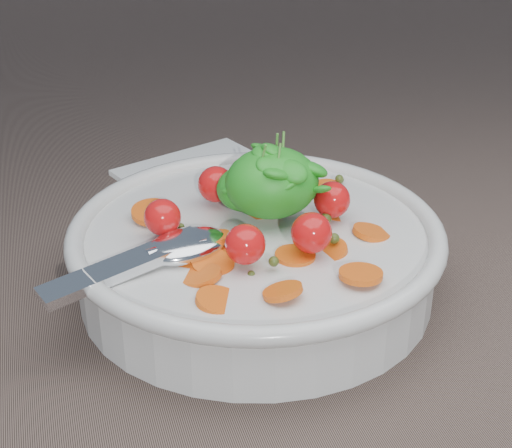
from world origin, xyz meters
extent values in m
plane|color=brown|center=(0.00, 0.00, 0.00)|extent=(6.00, 6.00, 0.00)
cylinder|color=silver|center=(0.01, 0.01, 0.02)|extent=(0.25, 0.25, 0.05)
torus|color=silver|center=(0.01, 0.01, 0.05)|extent=(0.26, 0.26, 0.01)
cylinder|color=silver|center=(0.01, 0.01, 0.00)|extent=(0.12, 0.12, 0.01)
cylinder|color=brown|center=(0.01, 0.01, 0.02)|extent=(0.23, 0.23, 0.04)
cylinder|color=#E25C13|center=(0.02, 0.04, 0.05)|extent=(0.03, 0.03, 0.01)
cylinder|color=#E25C13|center=(0.05, 0.06, 0.05)|extent=(0.04, 0.04, 0.02)
cylinder|color=#E25C13|center=(0.06, -0.07, 0.05)|extent=(0.04, 0.04, 0.01)
cylinder|color=#E25C13|center=(-0.03, -0.06, 0.05)|extent=(0.03, 0.03, 0.01)
cylinder|color=#E25C13|center=(-0.03, -0.02, 0.05)|extent=(0.03, 0.03, 0.01)
cylinder|color=#E25C13|center=(0.09, -0.01, 0.05)|extent=(0.03, 0.03, 0.01)
cylinder|color=#E25C13|center=(-0.04, -0.03, 0.05)|extent=(0.03, 0.03, 0.01)
cylinder|color=#E25C13|center=(-0.02, 0.00, 0.05)|extent=(0.03, 0.03, 0.01)
cylinder|color=#E25C13|center=(0.08, 0.02, 0.05)|extent=(0.03, 0.03, 0.01)
cylinder|color=#E25C13|center=(0.04, 0.10, 0.05)|extent=(0.03, 0.03, 0.01)
cylinder|color=#E25C13|center=(0.05, -0.02, 0.05)|extent=(0.04, 0.04, 0.01)
cylinder|color=#E25C13|center=(0.03, -0.03, 0.05)|extent=(0.03, 0.03, 0.00)
cylinder|color=#E25C13|center=(-0.04, 0.00, 0.05)|extent=(0.03, 0.03, 0.01)
cylinder|color=#E25C13|center=(0.00, -0.07, 0.05)|extent=(0.03, 0.03, 0.01)
cylinder|color=#E25C13|center=(-0.05, 0.05, 0.05)|extent=(0.03, 0.03, 0.01)
cylinder|color=#E25C13|center=(-0.04, -0.01, 0.05)|extent=(0.03, 0.03, 0.01)
cylinder|color=#E25C13|center=(-0.01, 0.00, 0.05)|extent=(0.04, 0.04, 0.01)
cylinder|color=#E25C13|center=(0.08, 0.07, 0.05)|extent=(0.03, 0.03, 0.01)
sphere|color=#384717|center=(-0.01, -0.04, 0.05)|extent=(0.01, 0.01, 0.01)
sphere|color=#384717|center=(0.07, 0.02, 0.05)|extent=(0.01, 0.01, 0.01)
sphere|color=#384717|center=(-0.02, 0.01, 0.05)|extent=(0.01, 0.01, 0.01)
sphere|color=#384717|center=(0.10, 0.07, 0.05)|extent=(0.01, 0.01, 0.01)
sphere|color=#384717|center=(0.06, 0.01, 0.06)|extent=(0.01, 0.01, 0.01)
sphere|color=#384717|center=(0.00, 0.07, 0.05)|extent=(0.01, 0.01, 0.01)
sphere|color=#384717|center=(0.08, 0.02, 0.05)|extent=(0.01, 0.01, 0.01)
sphere|color=#384717|center=(0.08, 0.04, 0.05)|extent=(0.01, 0.01, 0.01)
sphere|color=#384717|center=(0.04, 0.05, 0.05)|extent=(0.01, 0.01, 0.01)
sphere|color=#384717|center=(0.02, 0.05, 0.05)|extent=(0.01, 0.01, 0.01)
sphere|color=#384717|center=(-0.04, 0.03, 0.05)|extent=(0.00, 0.00, 0.00)
sphere|color=#384717|center=(-0.05, -0.01, 0.05)|extent=(0.01, 0.01, 0.01)
sphere|color=#384717|center=(0.01, -0.04, 0.05)|extent=(0.01, 0.01, 0.01)
sphere|color=#384717|center=(0.10, 0.07, 0.05)|extent=(0.01, 0.01, 0.01)
sphere|color=#384717|center=(0.06, -0.02, 0.05)|extent=(0.01, 0.01, 0.01)
sphere|color=red|center=(0.07, 0.01, 0.06)|extent=(0.03, 0.03, 0.03)
sphere|color=red|center=(0.04, 0.08, 0.07)|extent=(0.03, 0.03, 0.03)
sphere|color=red|center=(0.00, 0.06, 0.06)|extent=(0.03, 0.03, 0.03)
sphere|color=red|center=(-0.05, 0.02, 0.06)|extent=(0.03, 0.03, 0.03)
sphere|color=red|center=(-0.01, -0.03, 0.06)|extent=(0.03, 0.03, 0.03)
sphere|color=red|center=(0.04, -0.03, 0.07)|extent=(0.03, 0.03, 0.03)
ellipsoid|color=green|center=(0.03, 0.02, 0.08)|extent=(0.07, 0.06, 0.05)
ellipsoid|color=green|center=(0.01, 0.04, 0.07)|extent=(0.04, 0.04, 0.03)
ellipsoid|color=green|center=(0.03, 0.02, 0.09)|extent=(0.03, 0.03, 0.01)
ellipsoid|color=green|center=(0.02, 0.02, 0.09)|extent=(0.03, 0.02, 0.01)
ellipsoid|color=green|center=(0.00, 0.03, 0.07)|extent=(0.02, 0.02, 0.01)
ellipsoid|color=green|center=(0.02, 0.01, 0.10)|extent=(0.03, 0.03, 0.02)
ellipsoid|color=green|center=(0.03, 0.02, 0.09)|extent=(0.03, 0.03, 0.02)
ellipsoid|color=green|center=(0.04, 0.01, 0.09)|extent=(0.03, 0.03, 0.02)
ellipsoid|color=green|center=(0.03, 0.02, 0.08)|extent=(0.03, 0.03, 0.02)
ellipsoid|color=green|center=(0.01, 0.03, 0.08)|extent=(0.02, 0.02, 0.01)
ellipsoid|color=green|center=(0.02, 0.03, 0.09)|extent=(0.03, 0.03, 0.01)
ellipsoid|color=green|center=(0.05, 0.03, 0.08)|extent=(0.02, 0.02, 0.02)
ellipsoid|color=green|center=(0.03, 0.03, 0.10)|extent=(0.02, 0.02, 0.01)
ellipsoid|color=green|center=(0.06, 0.02, 0.09)|extent=(0.03, 0.03, 0.02)
ellipsoid|color=green|center=(0.03, 0.01, 0.08)|extent=(0.02, 0.03, 0.02)
ellipsoid|color=green|center=(0.03, 0.05, 0.08)|extent=(0.03, 0.03, 0.01)
ellipsoid|color=green|center=(0.03, 0.02, 0.10)|extent=(0.03, 0.03, 0.02)
ellipsoid|color=green|center=(0.02, 0.03, 0.08)|extent=(0.03, 0.03, 0.02)
ellipsoid|color=green|center=(0.02, 0.03, 0.10)|extent=(0.03, 0.03, 0.01)
ellipsoid|color=green|center=(0.03, 0.01, 0.09)|extent=(0.03, 0.03, 0.02)
ellipsoid|color=green|center=(0.03, 0.05, 0.09)|extent=(0.03, 0.02, 0.02)
ellipsoid|color=green|center=(0.06, 0.00, 0.08)|extent=(0.02, 0.02, 0.01)
ellipsoid|color=green|center=(0.03, 0.02, 0.10)|extent=(0.02, 0.02, 0.01)
ellipsoid|color=green|center=(0.02, 0.04, 0.08)|extent=(0.03, 0.03, 0.01)
ellipsoid|color=green|center=(0.03, 0.03, 0.10)|extent=(0.03, 0.03, 0.02)
ellipsoid|color=green|center=(0.03, 0.02, 0.10)|extent=(0.02, 0.02, 0.02)
ellipsoid|color=green|center=(0.02, 0.03, 0.09)|extent=(0.02, 0.03, 0.01)
ellipsoid|color=green|center=(0.02, 0.05, 0.09)|extent=(0.02, 0.02, 0.02)
cylinder|color=#4C8C33|center=(0.04, 0.03, 0.09)|extent=(0.01, 0.01, 0.04)
cylinder|color=#4C8C33|center=(0.03, 0.01, 0.09)|extent=(0.01, 0.01, 0.04)
cylinder|color=#4C8C33|center=(0.02, 0.02, 0.09)|extent=(0.01, 0.01, 0.04)
cylinder|color=#4C8C33|center=(0.03, 0.04, 0.09)|extent=(0.00, 0.01, 0.04)
ellipsoid|color=silver|center=(-0.04, 0.00, 0.05)|extent=(0.07, 0.05, 0.02)
cube|color=silver|center=(-0.08, -0.02, 0.05)|extent=(0.11, 0.05, 0.02)
cylinder|color=silver|center=(-0.06, -0.01, 0.05)|extent=(0.02, 0.02, 0.01)
cube|color=white|center=(0.02, 0.21, 0.00)|extent=(0.17, 0.16, 0.01)
camera|label=1|loc=(-0.12, -0.44, 0.31)|focal=55.00mm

